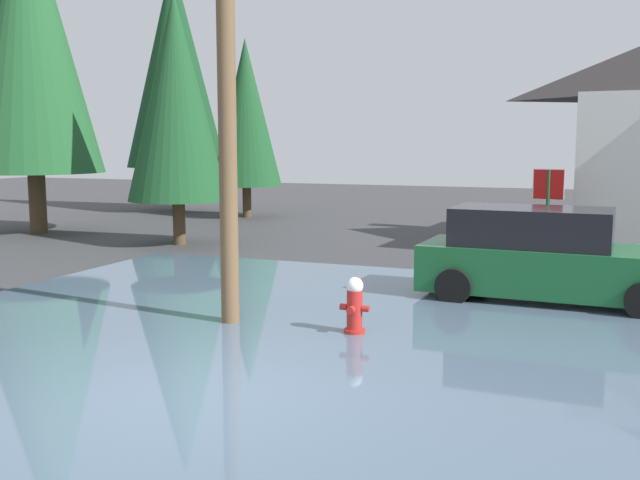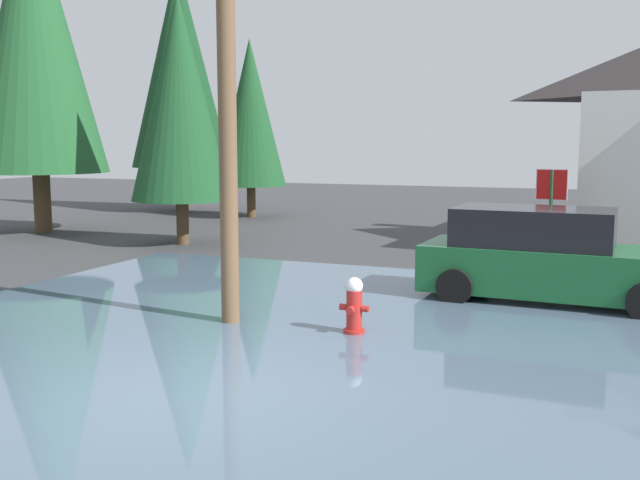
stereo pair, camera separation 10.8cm
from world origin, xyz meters
name	(u,v)px [view 1 (the left image)]	position (x,y,z in m)	size (l,w,h in m)	color
ground_plane	(188,407)	(0.00, 0.00, -0.05)	(80.00, 80.00, 0.10)	#38383A
flood_puddle	(341,333)	(0.60, 3.28, 0.03)	(13.89, 11.20, 0.05)	#4C6075
lane_stop_bar	(42,427)	(-1.00, -1.12, 0.00)	(4.03, 0.30, 0.01)	silver
fire_hydrant	(354,307)	(0.81, 3.30, 0.43)	(0.44, 0.38, 0.88)	#AD231E
stop_sign_far	(548,197)	(2.92, 10.96, 1.58)	(0.71, 0.13, 2.22)	#1E4C28
parked_car	(546,257)	(3.21, 6.78, 0.79)	(4.59, 2.15, 1.67)	#195B2D
pine_tree_tall_left	(246,113)	(-8.50, 18.03, 3.90)	(2.65, 2.65, 6.64)	#4C3823
pine_tree_mid_left	(29,31)	(-12.43, 11.38, 6.17)	(4.19, 4.19, 10.49)	#4C3823
pine_tree_short_left	(176,97)	(-6.84, 10.68, 4.03)	(2.74, 2.74, 6.85)	#4C3823
pine_tree_far_center	(175,65)	(-12.41, 19.41, 5.93)	(4.03, 4.03, 10.08)	#4C3823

